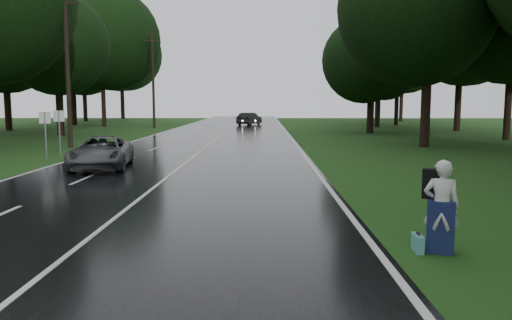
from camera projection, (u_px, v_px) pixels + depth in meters
The scene contains 16 objects.
ground at pixel (88, 241), 10.18m from camera, with size 160.00×160.00×0.00m, color #1D4314.
road at pixel (204, 149), 30.04m from camera, with size 12.00×140.00×0.04m, color black.
lane_center at pixel (204, 149), 30.03m from camera, with size 0.12×140.00×0.01m, color silver.
grey_car at pixel (101, 152), 21.12m from camera, with size 2.26×4.91×1.36m, color #4C4E51.
far_car at pixel (249, 119), 61.15m from camera, with size 1.61×4.63×1.52m, color black.
hitchhiker at pixel (441, 210), 9.34m from camera, with size 0.76×0.73×1.79m.
suitcase at pixel (418, 243), 9.47m from camera, with size 0.14×0.47×0.33m, color #54A3A0.
utility_pole_mid at pixel (71, 148), 31.09m from camera, with size 1.80×0.28×9.86m, color black, non-canonical shape.
utility_pole_far at pixel (154, 128), 54.91m from camera, with size 1.80×0.28×10.59m, color black, non-canonical shape.
road_sign_a at pixel (47, 160), 24.66m from camera, with size 0.57×0.10×2.38m, color white, non-canonical shape.
road_sign_b at pixel (61, 156), 26.35m from camera, with size 0.58×0.10×2.42m, color white, non-canonical shape.
tree_left_e at pixel (61, 135), 42.68m from camera, with size 8.64×8.64×13.50m, color black, non-canonical shape.
tree_left_f at pixel (104, 127), 58.20m from camera, with size 10.94×10.94×17.09m, color black, non-canonical shape.
tree_right_d at pixel (424, 147), 31.71m from camera, with size 9.70×9.70×15.15m, color black, non-canonical shape.
tree_right_e at pixel (370, 133), 45.86m from camera, with size 7.12×7.12×11.12m, color black, non-canonical shape.
tree_right_f at pixel (377, 127), 56.85m from camera, with size 9.57×9.57×14.96m, color black, non-canonical shape.
Camera 1 is at (3.62, -9.86, 2.86)m, focal length 34.62 mm.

